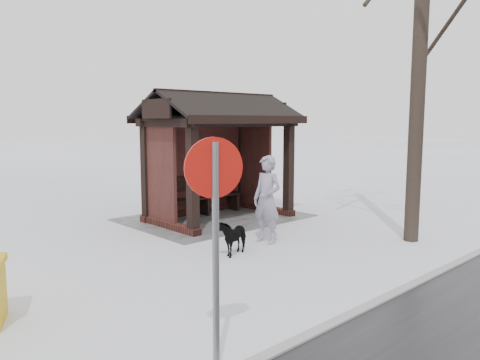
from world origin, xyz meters
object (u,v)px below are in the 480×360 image
object	(u,v)px
dog	(232,236)
pedestrian	(267,199)
bus_shelter	(215,131)
road_sign	(214,203)

from	to	relation	value
dog	pedestrian	bearing A→B (deg)	76.28
bus_shelter	pedestrian	xyz separation A→B (m)	(0.75, 2.49, -1.30)
bus_shelter	road_sign	xyz separation A→B (m)	(4.54, 5.44, -0.53)
pedestrian	dog	world-z (taller)	pedestrian
pedestrian	road_sign	distance (m)	4.86
pedestrian	road_sign	size ratio (longest dim) A/B	0.77
bus_shelter	pedestrian	size ratio (longest dim) A/B	2.08
pedestrian	dog	bearing A→B (deg)	-87.61
pedestrian	road_sign	world-z (taller)	road_sign
bus_shelter	dog	size ratio (longest dim) A/B	4.64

